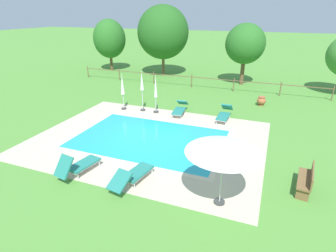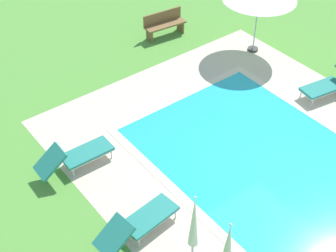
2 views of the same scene
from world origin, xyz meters
name	(u,v)px [view 1 (image 1 of 2)]	position (x,y,z in m)	size (l,w,h in m)	color
ground_plane	(149,139)	(0.00, 0.00, 0.00)	(160.00, 160.00, 0.00)	#518E38
pool_deck_paving	(149,138)	(0.00, 0.00, 0.00)	(10.98, 8.58, 0.01)	beige
swimming_pool_water	(149,138)	(0.00, 0.00, 0.01)	(7.08, 4.68, 0.01)	#23A8C1
pool_coping_rim	(149,138)	(0.00, 0.00, 0.01)	(7.56, 5.16, 0.01)	beige
sun_lounger_north_near_steps	(224,114)	(2.96, 3.89, 0.37)	(0.64, 2.01, 0.83)	#237A70
sun_lounger_north_mid	(78,165)	(-1.16, -3.87, 0.40)	(0.90, 1.91, 1.01)	#237A70
sun_lounger_north_far	(180,109)	(0.28, 3.85, 0.36)	(0.83, 2.10, 0.77)	#237A70
sun_lounger_north_end	(133,175)	(1.07, -3.67, 0.36)	(0.93, 2.12, 0.75)	#237A70
patio_umbrella_open_foreground	(224,146)	(4.22, -3.63, 2.08)	(2.38, 2.38, 2.34)	#383838
patio_umbrella_closed_row_west	(142,85)	(-2.11, 3.61, 1.62)	(0.32, 0.32, 2.51)	#383838
patio_umbrella_closed_row_mid_west	(123,87)	(-3.36, 3.40, 1.43)	(0.32, 0.32, 2.26)	#383838
patio_umbrella_closed_row_centre	(156,91)	(-1.20, 3.59, 1.40)	(0.32, 0.32, 2.33)	#383838
wooden_bench_lawn_side	(307,179)	(6.88, -1.86, 0.47)	(0.60, 1.54, 0.87)	brown
terracotta_urn_near_fence	(261,101)	(4.77, 7.37, 0.33)	(0.58, 0.58, 0.61)	#A85B38
perimeter_fence	(192,79)	(-0.91, 10.24, 0.69)	(20.48, 0.08, 1.05)	brown
tree_far_west	(109,39)	(-10.90, 14.04, 3.18)	(3.26, 3.26, 5.12)	brown
tree_west_mid	(245,44)	(2.76, 12.77, 3.34)	(3.21, 3.21, 4.97)	brown
tree_east_mid	(163,32)	(-4.82, 13.66, 3.98)	(4.73, 4.73, 6.40)	brown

